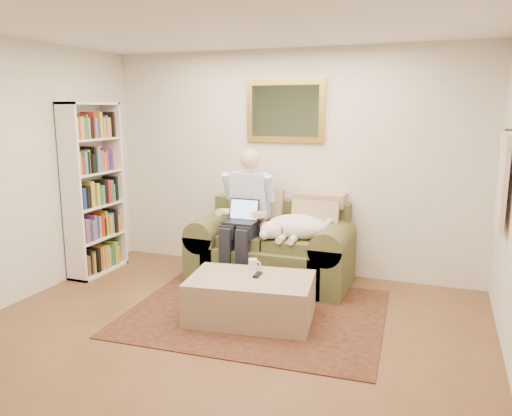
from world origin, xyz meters
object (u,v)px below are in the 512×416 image
Objects in this scene: sleeping_dog at (297,227)px; bookshelf at (94,189)px; laptop at (242,216)px; coffee_mug at (253,264)px; sofa at (272,255)px; ottoman at (251,299)px; seated_man at (244,218)px.

bookshelf reaches higher than sleeping_dog.
coffee_mug is at bearing -59.43° from laptop.
ottoman is at bearing -81.22° from sofa.
coffee_mug is 0.05× the size of bookshelf.
seated_man is 2.04× the size of sleeping_dog.
sleeping_dog is (0.58, 0.14, -0.10)m from laptop.
seated_man is at bearing 90.00° from laptop.
sofa is at bearing 31.45° from seated_man.
sofa is 1.19× the size of seated_man.
seated_man is 0.82m from coffee_mug.
coffee_mug is (0.10, -0.84, 0.15)m from sofa.
bookshelf is (-1.79, -0.26, 0.26)m from seated_man.
sofa is at bearing 11.54° from bookshelf.
sleeping_dog is at bearing 7.13° from seated_man.
ottoman is at bearing -73.61° from coffee_mug.
laptop is 0.17× the size of bookshelf.
coffee_mug is 2.26m from bookshelf.
bookshelf is (-2.22, 0.66, 0.80)m from ottoman.
sofa is 0.50m from sleeping_dog.
ottoman is (0.43, -0.92, -0.54)m from seated_man.
seated_man reaches higher than sleeping_dog.
sleeping_dog is at bearing -15.74° from sofa.
bookshelf reaches higher than seated_man.
coffee_mug is at bearing -83.45° from sofa.
sleeping_dog is 1.11m from ottoman.
bookshelf is at bearing 163.41° from ottoman.
laptop is at bearing 116.90° from ottoman.
sleeping_dog reaches higher than ottoman.
seated_man is 1.83m from bookshelf.
laptop is 1.81m from bookshelf.
ottoman is at bearing -63.10° from laptop.
bookshelf reaches higher than laptop.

